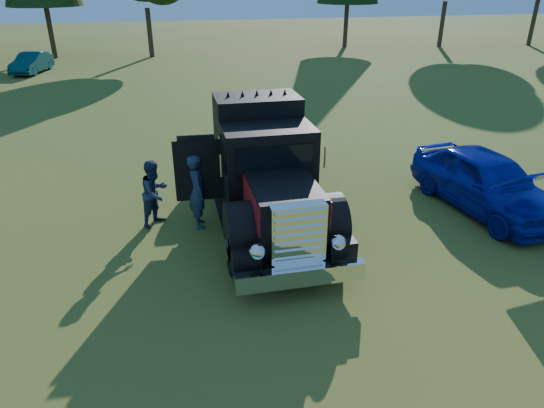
{
  "coord_description": "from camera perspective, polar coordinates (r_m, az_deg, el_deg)",
  "views": [
    {
      "loc": [
        -3.36,
        -9.13,
        5.68
      ],
      "look_at": [
        -1.32,
        0.04,
        1.19
      ],
      "focal_mm": 32.0,
      "sensor_mm": 36.0,
      "label": 1
    }
  ],
  "objects": [
    {
      "name": "spectator_far",
      "position": [
        12.15,
        -13.59,
        1.28
      ],
      "size": [
        1.01,
        1.03,
        1.67
      ],
      "primitive_type": "imported",
      "rotation": [
        0.0,
        0.0,
        0.85
      ],
      "color": "#212D4E",
      "rests_on": "ground"
    },
    {
      "name": "distant_teal_car",
      "position": [
        34.9,
        -26.44,
        14.65
      ],
      "size": [
        2.09,
        3.93,
        1.23
      ],
      "primitive_type": "imported",
      "rotation": [
        0.0,
        0.0,
        -0.22
      ],
      "color": "#0B3E44",
      "rests_on": "ground"
    },
    {
      "name": "diamond_t_truck",
      "position": [
        11.7,
        -0.91,
        3.45
      ],
      "size": [
        3.38,
        7.16,
        3.0
      ],
      "color": "black",
      "rests_on": "ground"
    },
    {
      "name": "hotrod_coupe",
      "position": [
        13.8,
        23.89,
        2.46
      ],
      "size": [
        2.39,
        4.75,
        1.89
      ],
      "color": "#1007AC",
      "rests_on": "ground"
    },
    {
      "name": "spectator_near",
      "position": [
        11.81,
        -8.74,
        1.49
      ],
      "size": [
        0.49,
        0.7,
        1.85
      ],
      "primitive_type": "imported",
      "rotation": [
        0.0,
        0.0,
        1.64
      ],
      "color": "#21234D",
      "rests_on": "ground"
    },
    {
      "name": "ground",
      "position": [
        11.27,
        6.64,
        -4.93
      ],
      "size": [
        120.0,
        120.0,
        0.0
      ],
      "primitive_type": "plane",
      "color": "#2D5719",
      "rests_on": "ground"
    }
  ]
}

